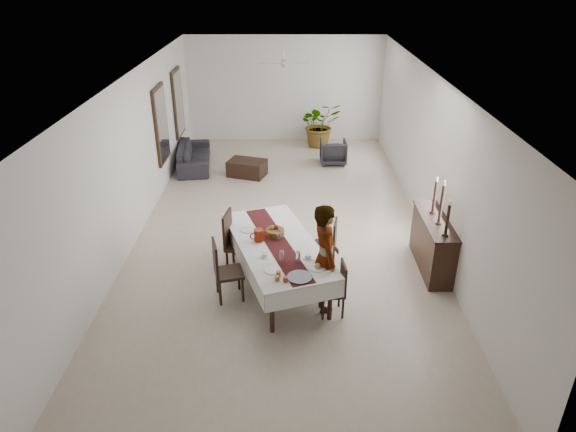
{
  "coord_description": "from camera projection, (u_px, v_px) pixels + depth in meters",
  "views": [
    {
      "loc": [
        0.15,
        -9.85,
        5.17
      ],
      "look_at": [
        0.12,
        -1.63,
        1.05
      ],
      "focal_mm": 32.0,
      "sensor_mm": 36.0,
      "label": 1
    }
  ],
  "objects": [
    {
      "name": "chair_right_far_leg_br",
      "position": [
        317.0,
        251.0,
        9.77
      ],
      "size": [
        0.05,
        0.05,
        0.4
      ],
      "primitive_type": "cylinder",
      "rotation": [
        0.0,
        0.0,
        -0.18
      ],
      "color": "black",
      "rests_on": "floor"
    },
    {
      "name": "wall_right",
      "position": [
        430.0,
        156.0,
        10.4
      ],
      "size": [
        0.02,
        12.0,
        3.2
      ],
      "primitive_type": "cube",
      "color": "silver",
      "rests_on": "floor"
    },
    {
      "name": "tablecloth_drape_right",
      "position": [
        311.0,
        245.0,
        9.04
      ],
      "size": [
        0.93,
        2.66,
        0.33
      ],
      "primitive_type": "cube",
      "rotation": [
        0.0,
        0.0,
        0.33
      ],
      "color": "silver",
      "rests_on": "dining_table_top"
    },
    {
      "name": "wall_front",
      "position": [
        274.0,
        365.0,
        5.04
      ],
      "size": [
        6.0,
        0.02,
        3.2
      ],
      "primitive_type": "cube",
      "color": "silver",
      "rests_on": "floor"
    },
    {
      "name": "candlestick_mid_base",
      "position": [
        439.0,
        223.0,
        9.03
      ],
      "size": [
        0.11,
        0.11,
        0.03
      ],
      "primitive_type": "cylinder",
      "color": "black",
      "rests_on": "sideboard_top"
    },
    {
      "name": "chair_right_near_leg_bl",
      "position": [
        323.0,
        310.0,
        8.14
      ],
      "size": [
        0.04,
        0.04,
        0.39
      ],
      "primitive_type": "cylinder",
      "rotation": [
        0.0,
        0.0,
        0.1
      ],
      "color": "black",
      "rests_on": "floor"
    },
    {
      "name": "candlestick_near_shaft",
      "position": [
        448.0,
        220.0,
        8.52
      ],
      "size": [
        0.05,
        0.05,
        0.54
      ],
      "primitive_type": "cylinder",
      "color": "black",
      "rests_on": "candlestick_near_base"
    },
    {
      "name": "chair_right_far_leg_fr",
      "position": [
        334.0,
        252.0,
        9.72
      ],
      "size": [
        0.05,
        0.05,
        0.4
      ],
      "primitive_type": "cylinder",
      "rotation": [
        0.0,
        0.0,
        -0.18
      ],
      "color": "black",
      "rests_on": "floor"
    },
    {
      "name": "candlestick_mid_shaft",
      "position": [
        441.0,
        204.0,
        8.87
      ],
      "size": [
        0.05,
        0.05,
        0.7
      ],
      "primitive_type": "cylinder",
      "color": "black",
      "rests_on": "candlestick_mid_base"
    },
    {
      "name": "wine_glass_near",
      "position": [
        298.0,
        257.0,
        8.18
      ],
      "size": [
        0.08,
        0.08,
        0.19
      ],
      "primitive_type": "cylinder",
      "color": "white",
      "rests_on": "tablecloth_top"
    },
    {
      "name": "red_pitcher",
      "position": [
        259.0,
        235.0,
        8.79
      ],
      "size": [
        0.21,
        0.21,
        0.22
      ],
      "primitive_type": "cylinder",
      "rotation": [
        0.0,
        0.0,
        0.33
      ],
      "color": "maroon",
      "rests_on": "tablecloth_top"
    },
    {
      "name": "tablecloth_drape_far",
      "position": [
        255.0,
        217.0,
        10.04
      ],
      "size": [
        1.22,
        0.43,
        0.33
      ],
      "primitive_type": "cube",
      "rotation": [
        0.0,
        0.0,
        0.33
      ],
      "color": "white",
      "rests_on": "dining_table_top"
    },
    {
      "name": "chair_left_near_leg_bl",
      "position": [
        239.0,
        278.0,
        8.88
      ],
      "size": [
        0.06,
        0.06,
        0.45
      ],
      "primitive_type": "cylinder",
      "rotation": [
        0.0,
        0.0,
        0.26
      ],
      "color": "black",
      "rests_on": "floor"
    },
    {
      "name": "candlestick_far_base",
      "position": [
        433.0,
        212.0,
        9.41
      ],
      "size": [
        0.11,
        0.11,
        0.03
      ],
      "primitive_type": "cylinder",
      "color": "black",
      "rests_on": "sideboard_top"
    },
    {
      "name": "chair_left_near_leg_fl",
      "position": [
        217.0,
        281.0,
        8.8
      ],
      "size": [
        0.06,
        0.06,
        0.45
      ],
      "primitive_type": "cylinder",
      "rotation": [
        0.0,
        0.0,
        0.26
      ],
      "color": "black",
      "rests_on": "floor"
    },
    {
      "name": "coffee_table",
      "position": [
        247.0,
        168.0,
        13.62
      ],
      "size": [
        1.1,
        0.9,
        0.42
      ],
      "primitive_type": "cube",
      "rotation": [
        0.0,
        0.0,
        -0.32
      ],
      "color": "black",
      "rests_on": "floor"
    },
    {
      "name": "chair_left_near_leg_fr",
      "position": [
        220.0,
        294.0,
        8.47
      ],
      "size": [
        0.06,
        0.06,
        0.45
      ],
      "primitive_type": "cylinder",
      "rotation": [
        0.0,
        0.0,
        0.26
      ],
      "color": "black",
      "rests_on": "floor"
    },
    {
      "name": "chair_left_far_leg_fr",
      "position": [
        227.0,
        263.0,
        9.3
      ],
      "size": [
        0.06,
        0.06,
        0.48
      ],
      "primitive_type": "cylinder",
      "rotation": [
        0.0,
        0.0,
        -0.17
      ],
      "color": "black",
      "rests_on": "floor"
    },
    {
      "name": "jam_jar_b",
      "position": [
        277.0,
        278.0,
        7.72
      ],
      "size": [
        0.07,
        0.07,
        0.08
      ],
      "primitive_type": "cylinder",
      "color": "#875B13",
      "rests_on": "tablecloth_top"
    },
    {
      "name": "chair_left_far_leg_fl",
      "position": [
        233.0,
        252.0,
        9.65
      ],
      "size": [
        0.06,
        0.06,
        0.48
      ],
      "primitive_type": "cylinder",
      "rotation": [
        0.0,
        0.0,
        -0.17
      ],
      "color": "black",
      "rests_on": "floor"
    },
    {
      "name": "chair_right_near_leg_br",
      "position": [
        320.0,
        298.0,
        8.43
      ],
      "size": [
        0.04,
        0.04,
        0.39
      ],
      "primitive_type": "cylinder",
      "rotation": [
        0.0,
        0.0,
        0.1
      ],
      "color": "black",
      "rests_on": "floor"
    },
    {
      "name": "fan_blade_s",
      "position": [
        283.0,
        66.0,
        12.19
      ],
      "size": [
        0.1,
        0.55,
        0.01
      ],
      "primitive_type": "cube",
      "color": "silver",
      "rests_on": "fan_hub"
    },
    {
      "name": "candlestick_mid_candle",
      "position": [
        444.0,
        183.0,
        8.69
      ],
      "size": [
        0.04,
        0.04,
        0.09
      ],
      "primitive_type": "cylinder",
      "color": "silver",
      "rests_on": "candlestick_mid_shaft"
    },
    {
      "name": "chair_left_far_back",
      "position": [
        227.0,
        228.0,
        9.21
      ],
      "size": [
        0.13,
        0.49,
        0.62
      ],
      "primitive_type": "cube",
      "rotation": [
        0.0,
        0.0,
        -1.74
      ],
      "color": "black",
      "rests_on": "chair_left_far_seat"
    },
    {
      "name": "table_leg_fr",
      "position": [
        330.0,
        299.0,
        8.07
      ],
      "size": [
        0.1,
        0.1,
        0.76
      ],
      "primitive_type": "cylinder",
      "rotation": [
        0.0,
        0.0,
        0.33
      ],
      "color": "black",
      "rests_on": "floor"
    },
    {
      "name": "chair_right_far_leg_bl",
      "position": [
        314.0,
        260.0,
        9.49
      ],
      "size": [
        0.05,
        0.05,
        0.4
      ],
      "primitive_type": "cylinder",
      "rotation": [
        0.0,
        0.0,
        -0.18
      ],
      "color": "black",
      "rests_on": "floor"
    },
    {
      "name": "sideboard_top",
      "position": [
        436.0,
        220.0,
        9.19
      ],
      "size": [
        0.47,
        1.68,
        0.03
      ],
      "primitive_type": "cube",
      "color": "black",
      "rests_on": "sideboard_body"
    },
    {
      "name": "plate_far_left",
      "position": [
        248.0,
        230.0,
        9.18
      ],
      "size": [
        0.26,
        0.26,
        0.02
      ],
      "primitive_type": "cylinder",
      "color": "silver",
      "rests_on": "tablecloth_top"
    },
    {
      "name": "fan_blade_n",
      "position": [
        284.0,
        61.0,
        12.82
      ],
      "size": [
        0.1,
        0.55,
        0.01
      ],
      "primitive_type": "cube",
      "color": "silver",
      "rests_on": "fan_hub"
    },
    {
      "name": "candlestick_far_candle",
      "position": [
        437.0,
        179.0,
        9.12
      ],
      "size": [
        0.04,
        0.04,
        0.09
      ],
      "primitive_type": "cylinder",
      "color": "silver",
      "rests_on": "candlestick_far_shaft"
    },
    {
      "name": "dining_table_top",
      "position": [
        277.0,
        245.0,
        8.8
      ],
      "size": [
        1.88,
        2.82,
        0.05
      ],
      "primitive_type": "cube",
      "rotation": [
        0.0,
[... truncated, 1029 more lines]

